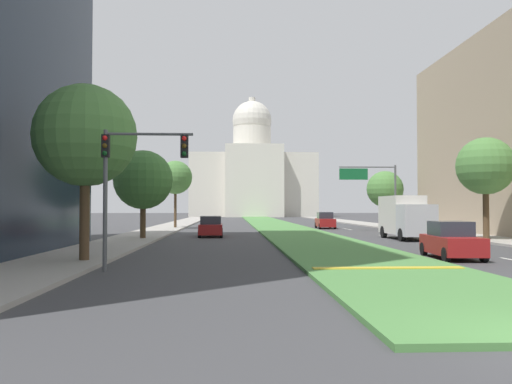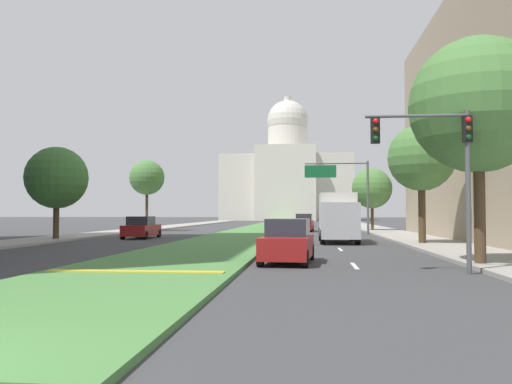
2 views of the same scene
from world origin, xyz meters
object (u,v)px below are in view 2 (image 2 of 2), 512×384
street_tree_left_far (147,178)px  traffic_light_near_right (440,155)px  overhead_guide_sign (343,182)px  street_tree_right_near (478,106)px  street_tree_left_mid (57,178)px  sedan_midblock (141,228)px  box_truck_delivery (338,217)px  sedan_distant (304,223)px  capitol_building (288,181)px  sedan_lead_stopped (288,242)px  street_tree_right_mid (421,158)px  street_tree_right_far (372,189)px

street_tree_left_far → traffic_light_near_right: bearing=-60.7°
overhead_guide_sign → street_tree_right_near: size_ratio=0.79×
street_tree_left_mid → sedan_midblock: bearing=40.8°
box_truck_delivery → sedan_distant: bearing=96.7°
street_tree_right_near → street_tree_left_mid: bearing=146.5°
capitol_building → traffic_light_near_right: 119.74m
street_tree_right_near → sedan_lead_stopped: 8.57m
traffic_light_near_right → street_tree_left_far: (-21.19, 37.74, 1.82)m
overhead_guide_sign → sedan_midblock: bearing=-151.0°
overhead_guide_sign → street_tree_left_mid: (-20.33, -12.72, -0.33)m
street_tree_right_mid → street_tree_left_far: street_tree_left_far is taller
traffic_light_near_right → street_tree_right_far: 38.33m
street_tree_left_mid → street_tree_right_mid: size_ratio=0.90×
street_tree_right_far → sedan_midblock: size_ratio=1.40×
street_tree_right_far → sedan_distant: street_tree_right_far is taller
street_tree_right_near → sedan_midblock: street_tree_right_near is taller
street_tree_right_mid → capitol_building: bearing=96.6°
street_tree_right_near → street_tree_right_mid: 12.87m
traffic_light_near_right → street_tree_right_mid: (2.53, 15.17, 1.38)m
sedan_lead_stopped → sedan_midblock: sedan_lead_stopped is taller
street_tree_right_far → sedan_distant: (-6.94, -0.58, -3.55)m
traffic_light_near_right → sedan_lead_stopped: 6.68m
traffic_light_near_right → sedan_midblock: size_ratio=1.12×
sedan_distant → street_tree_left_mid: bearing=-130.1°
street_tree_right_near → sedan_midblock: (-18.59, 19.50, -5.02)m
capitol_building → street_tree_right_far: bearing=-81.7°
street_tree_right_mid → street_tree_right_far: bearing=90.5°
street_tree_right_near → street_tree_left_far: street_tree_right_near is taller
street_tree_right_far → street_tree_left_mid: bearing=-139.2°
overhead_guide_sign → street_tree_right_far: size_ratio=1.01×
street_tree_right_mid → sedan_midblock: (-19.22, 6.66, -4.40)m
street_tree_right_near → street_tree_right_mid: street_tree_right_near is taller
sedan_distant → sedan_lead_stopped: bearing=-90.6°
street_tree_left_far → sedan_midblock: 17.23m
traffic_light_near_right → sedan_lead_stopped: bearing=146.9°
capitol_building → overhead_guide_sign: (8.35, -88.73, -5.31)m
traffic_light_near_right → sedan_distant: traffic_light_near_right is taller
capitol_building → box_truck_delivery: (7.15, -101.51, -8.29)m
street_tree_right_near → sedan_lead_stopped: size_ratio=1.96×
sedan_midblock → sedan_distant: (12.06, 15.84, 0.07)m
overhead_guide_sign → street_tree_right_far: 8.49m
street_tree_left_far → sedan_lead_stopped: 38.39m
capitol_building → sedan_lead_stopped: 116.39m
overhead_guide_sign → sedan_distant: bearing=116.3°
street_tree_right_near → sedan_lead_stopped: (-6.90, 0.94, -5.00)m
overhead_guide_sign → sedan_distant: 8.88m
capitol_building → street_tree_left_far: bearing=-98.2°
street_tree_left_mid → overhead_guide_sign: bearing=32.0°
street_tree_right_near → sedan_distant: 36.28m
street_tree_right_near → street_tree_left_mid: 27.99m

